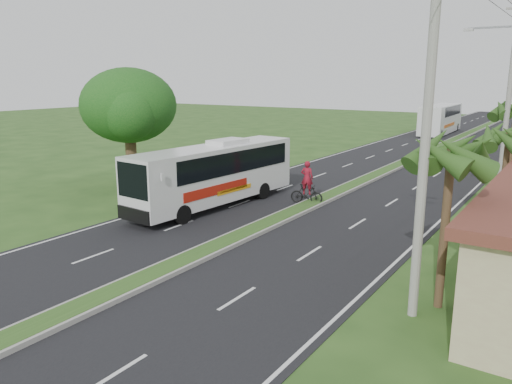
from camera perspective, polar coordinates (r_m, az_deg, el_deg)
The scene contains 13 objects.
ground at distance 18.44m, azimuth -11.16°, elevation -9.35°, with size 180.00×180.00×0.00m, color #27471A.
road_asphalt at distance 34.92m, azimuth 12.43°, elevation 1.27°, with size 14.00×160.00×0.02m, color black.
median_strip at distance 34.91m, azimuth 12.44°, elevation 1.41°, with size 1.20×160.00×0.18m.
lane_edge_left at distance 37.78m, azimuth 2.93°, elevation 2.42°, with size 0.12×160.00×0.01m, color silver.
lane_edge_right at distance 33.19m, azimuth 23.25°, elevation -0.12°, with size 0.12×160.00×0.01m, color silver.
palm_verge_a at distance 15.48m, azimuth 21.42°, elevation 3.96°, with size 2.40×2.40×5.45m.
palm_verge_b at distance 24.29m, azimuth 26.90°, elevation 5.52°, with size 2.40×2.40×5.05m.
shade_tree at distance 32.82m, azimuth -14.47°, elevation 9.28°, with size 6.30×6.00×7.54m.
utility_pole_a at distance 14.52m, azimuth 18.93°, elevation 7.33°, with size 1.60×0.28×11.00m.
utility_pole_b at distance 30.23m, azimuth 26.95°, elevation 10.35°, with size 3.20×0.28×12.00m.
coach_bus_main at distance 27.12m, azimuth -4.67°, elevation 2.42°, with size 3.11×11.23×3.58m.
coach_bus_far at distance 67.10m, azimuth 20.36°, elevation 8.00°, with size 2.93×12.21×3.54m.
motorcyclist at distance 27.89m, azimuth 5.82°, elevation 0.42°, with size 1.89×0.90×2.43m.
Camera 1 is at (12.16, -12.00, 6.94)m, focal length 35.00 mm.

